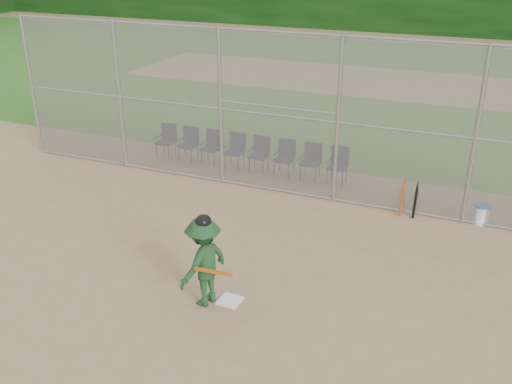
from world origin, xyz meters
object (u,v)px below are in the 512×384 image
at_px(chair_0, 166,141).
at_px(batter_at_plate, 204,261).
at_px(water_cooler, 481,214).
at_px(home_plate, 230,301).

bearing_deg(chair_0, batter_at_plate, -53.97).
bearing_deg(water_cooler, home_plate, -128.53).
relative_size(batter_at_plate, chair_0, 1.80).
xyz_separation_m(home_plate, chair_0, (-4.81, 5.88, 0.47)).
bearing_deg(water_cooler, chair_0, 173.70).
xyz_separation_m(water_cooler, chair_0, (-8.73, 0.96, 0.25)).
relative_size(home_plate, chair_0, 0.41).
distance_m(home_plate, chair_0, 7.61).
height_order(home_plate, batter_at_plate, batter_at_plate).
xyz_separation_m(home_plate, water_cooler, (3.92, 4.92, 0.23)).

